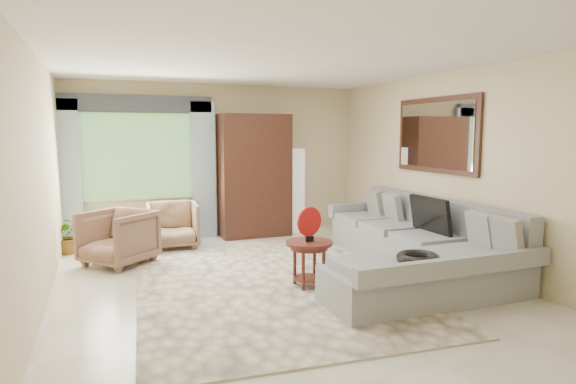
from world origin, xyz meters
name	(u,v)px	position (x,y,z in m)	size (l,w,h in m)	color
ground	(279,284)	(0.00, 0.00, 0.00)	(6.00, 6.00, 0.00)	silver
area_rug	(271,286)	(-0.12, -0.05, 0.01)	(3.00, 4.00, 0.02)	beige
sectional_sofa	(415,251)	(1.78, -0.18, 0.28)	(2.30, 3.46, 0.90)	gray
tv_screen	(430,215)	(2.05, -0.12, 0.72)	(0.06, 0.74, 0.48)	black
garden_hose	(418,258)	(1.00, -1.30, 0.55)	(0.43, 0.43, 0.09)	black
coffee_table	(309,263)	(0.28, -0.23, 0.29)	(0.54, 0.54, 0.54)	#471813
red_disc	(309,222)	(0.28, -0.23, 0.77)	(0.34, 0.34, 0.03)	#AA1111
armchair_left	(118,238)	(-1.74, 1.59, 0.37)	(0.80, 0.82, 0.75)	brown
armchair_right	(173,225)	(-0.91, 2.32, 0.36)	(0.76, 0.78, 0.71)	olive
potted_plant	(68,235)	(-2.42, 2.51, 0.27)	(0.49, 0.42, 0.54)	#999999
armoire	(254,176)	(0.55, 2.72, 1.05)	(1.20, 0.55, 2.10)	black
floor_lamp	(296,190)	(1.35, 2.78, 0.75)	(0.24, 0.24, 1.50)	silver
window	(138,157)	(-1.35, 2.97, 1.40)	(1.80, 0.04, 1.40)	#669E59
curtain_left	(67,174)	(-2.40, 2.88, 1.15)	(0.40, 0.08, 2.30)	#9EB7CC
curtain_right	(203,171)	(-0.30, 2.88, 1.15)	(0.40, 0.08, 2.30)	#9EB7CC
valance	(136,103)	(-1.35, 2.90, 2.25)	(2.40, 0.12, 0.26)	#1E232D
wall_mirror	(436,135)	(2.46, 0.35, 1.75)	(0.05, 1.70, 1.05)	black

